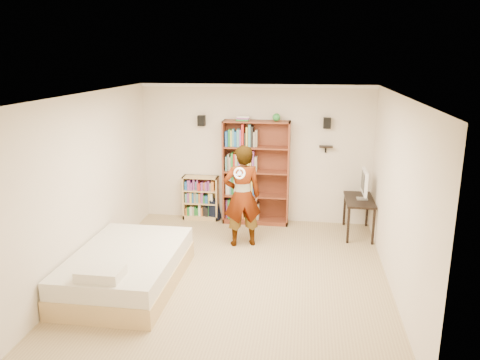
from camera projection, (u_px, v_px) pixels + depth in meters
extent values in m
cube|color=tan|center=(237.00, 274.00, 7.13)|extent=(4.50, 5.00, 0.01)
cube|color=#EEE2CB|center=(256.00, 154.00, 9.17)|extent=(4.50, 0.02, 2.70)
cube|color=#EEE2CB|center=(197.00, 261.00, 4.39)|extent=(4.50, 0.02, 2.70)
cube|color=#EEE2CB|center=(90.00, 183.00, 7.09)|extent=(0.02, 5.00, 2.70)
cube|color=#EEE2CB|center=(397.00, 195.00, 6.47)|extent=(0.02, 5.00, 2.70)
cube|color=white|center=(236.00, 95.00, 6.43)|extent=(4.50, 5.00, 0.02)
cube|color=white|center=(256.00, 86.00, 8.80)|extent=(4.50, 0.06, 0.06)
cube|color=white|center=(194.00, 121.00, 4.08)|extent=(4.50, 0.06, 0.06)
cube|color=white|center=(85.00, 95.00, 6.75)|extent=(0.06, 5.00, 0.06)
cube|color=white|center=(403.00, 99.00, 6.14)|extent=(0.06, 5.00, 0.06)
cube|color=black|center=(201.00, 121.00, 9.05)|extent=(0.14, 0.12, 0.20)
cube|color=black|center=(327.00, 123.00, 8.72)|extent=(0.14, 0.12, 0.20)
cube|color=black|center=(326.00, 147.00, 8.85)|extent=(0.25, 0.16, 0.02)
imported|color=black|center=(242.00, 196.00, 8.01)|extent=(0.75, 0.61, 1.78)
torus|color=white|center=(239.00, 173.00, 7.57)|extent=(0.20, 0.07, 0.20)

